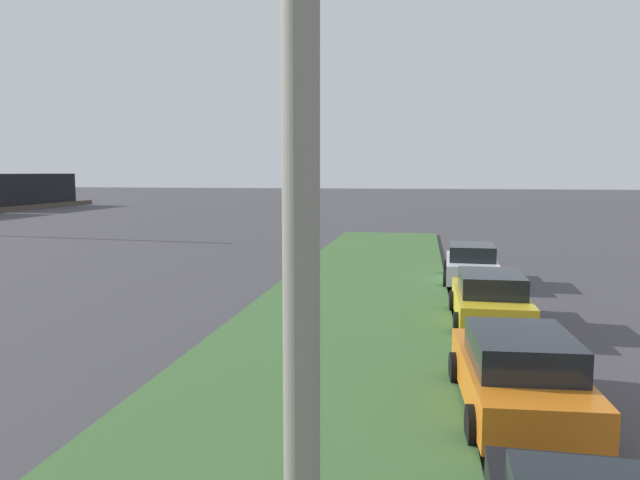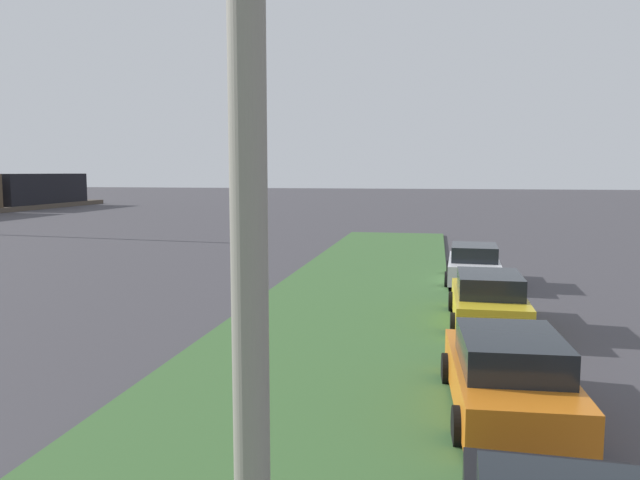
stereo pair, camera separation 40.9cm
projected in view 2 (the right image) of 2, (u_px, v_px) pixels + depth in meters
The scene contains 5 objects.
grass_median at pixel (288, 399), 10.98m from camera, with size 60.00×6.00×0.12m, color #3D6633.
parked_car_orange at pixel (508, 376), 10.26m from camera, with size 4.39×2.19×1.47m.
parked_car_yellow at pixel (488, 301), 16.27m from camera, with size 4.30×2.03×1.47m.
parked_car_white at pixel (474, 265), 22.54m from camera, with size 4.37×2.15×1.47m.
streetlight at pixel (304, 129), 3.75m from camera, with size 0.54×2.88×7.50m.
Camera 2 is at (-0.30, 4.72, 4.13)m, focal length 34.34 mm.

